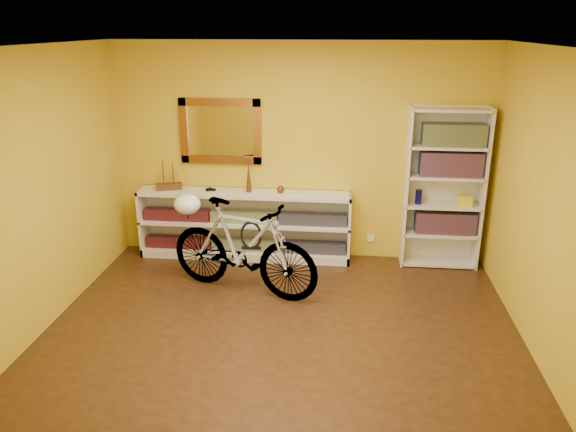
# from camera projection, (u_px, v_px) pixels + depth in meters

# --- Properties ---
(floor) EXTENTS (4.50, 4.00, 0.01)m
(floor) POSITION_uv_depth(u_px,v_px,m) (280.00, 336.00, 5.19)
(floor) COLOR black
(floor) RESTS_ON ground
(ceiling) EXTENTS (4.50, 4.00, 0.01)m
(ceiling) POSITION_uv_depth(u_px,v_px,m) (279.00, 46.00, 4.33)
(ceiling) COLOR silver
(ceiling) RESTS_ON ground
(back_wall) EXTENTS (4.50, 0.01, 2.60)m
(back_wall) POSITION_uv_depth(u_px,v_px,m) (299.00, 153.00, 6.65)
(back_wall) COLOR gold
(back_wall) RESTS_ON ground
(left_wall) EXTENTS (0.01, 4.00, 2.60)m
(left_wall) POSITION_uv_depth(u_px,v_px,m) (31.00, 196.00, 4.99)
(left_wall) COLOR gold
(left_wall) RESTS_ON ground
(right_wall) EXTENTS (0.01, 4.00, 2.60)m
(right_wall) POSITION_uv_depth(u_px,v_px,m) (552.00, 213.00, 4.54)
(right_wall) COLOR gold
(right_wall) RESTS_ON ground
(gilt_mirror) EXTENTS (0.98, 0.06, 0.78)m
(gilt_mirror) POSITION_uv_depth(u_px,v_px,m) (220.00, 131.00, 6.62)
(gilt_mirror) COLOR brown
(gilt_mirror) RESTS_ON back_wall
(wall_socket) EXTENTS (0.09, 0.02, 0.09)m
(wall_socket) POSITION_uv_depth(u_px,v_px,m) (371.00, 238.00, 6.88)
(wall_socket) COLOR silver
(wall_socket) RESTS_ON back_wall
(console_unit) EXTENTS (2.60, 0.35, 0.85)m
(console_unit) POSITION_uv_depth(u_px,v_px,m) (245.00, 225.00, 6.82)
(console_unit) COLOR silver
(console_unit) RESTS_ON floor
(cd_row_lower) EXTENTS (2.50, 0.13, 0.14)m
(cd_row_lower) POSITION_uv_depth(u_px,v_px,m) (245.00, 245.00, 6.89)
(cd_row_lower) COLOR black
(cd_row_lower) RESTS_ON console_unit
(cd_row_upper) EXTENTS (2.50, 0.13, 0.14)m
(cd_row_upper) POSITION_uv_depth(u_px,v_px,m) (244.00, 217.00, 6.77)
(cd_row_upper) COLOR navy
(cd_row_upper) RESTS_ON console_unit
(model_ship) EXTENTS (0.33, 0.22, 0.37)m
(model_ship) POSITION_uv_depth(u_px,v_px,m) (168.00, 175.00, 6.71)
(model_ship) COLOR #442813
(model_ship) RESTS_ON console_unit
(toy_car) EXTENTS (0.00, 0.00, 0.00)m
(toy_car) POSITION_uv_depth(u_px,v_px,m) (211.00, 191.00, 6.72)
(toy_car) COLOR black
(toy_car) RESTS_ON console_unit
(bronze_ornament) EXTENTS (0.07, 0.07, 0.39)m
(bronze_ornament) POSITION_uv_depth(u_px,v_px,m) (249.00, 176.00, 6.61)
(bronze_ornament) COLOR brown
(bronze_ornament) RESTS_ON console_unit
(decorative_orb) EXTENTS (0.09, 0.09, 0.09)m
(decorative_orb) POSITION_uv_depth(u_px,v_px,m) (281.00, 189.00, 6.62)
(decorative_orb) COLOR brown
(decorative_orb) RESTS_ON console_unit
(bookcase) EXTENTS (0.90, 0.30, 1.90)m
(bookcase) POSITION_uv_depth(u_px,v_px,m) (444.00, 189.00, 6.44)
(bookcase) COLOR silver
(bookcase) RESTS_ON floor
(book_row_a) EXTENTS (0.70, 0.22, 0.26)m
(book_row_a) POSITION_uv_depth(u_px,v_px,m) (445.00, 222.00, 6.57)
(book_row_a) COLOR maroon
(book_row_a) RESTS_ON bookcase
(book_row_b) EXTENTS (0.70, 0.22, 0.28)m
(book_row_b) POSITION_uv_depth(u_px,v_px,m) (451.00, 164.00, 6.33)
(book_row_b) COLOR maroon
(book_row_b) RESTS_ON bookcase
(book_row_c) EXTENTS (0.70, 0.22, 0.25)m
(book_row_c) POSITION_uv_depth(u_px,v_px,m) (454.00, 135.00, 6.22)
(book_row_c) COLOR navy
(book_row_c) RESTS_ON bookcase
(travel_mug) EXTENTS (0.08, 0.08, 0.17)m
(travel_mug) POSITION_uv_depth(u_px,v_px,m) (419.00, 197.00, 6.48)
(travel_mug) COLOR navy
(travel_mug) RESTS_ON bookcase
(red_tin) EXTENTS (0.19, 0.19, 0.20)m
(red_tin) POSITION_uv_depth(u_px,v_px,m) (430.00, 136.00, 6.28)
(red_tin) COLOR maroon
(red_tin) RESTS_ON bookcase
(yellow_bag) EXTENTS (0.17, 0.13, 0.13)m
(yellow_bag) POSITION_uv_depth(u_px,v_px,m) (465.00, 201.00, 6.41)
(yellow_bag) COLOR yellow
(yellow_bag) RESTS_ON bookcase
(bicycle) EXTENTS (0.98, 1.82, 1.04)m
(bicycle) POSITION_uv_depth(u_px,v_px,m) (243.00, 247.00, 5.89)
(bicycle) COLOR silver
(bicycle) RESTS_ON floor
(helmet) EXTENTS (0.29, 0.28, 0.22)m
(helmet) POSITION_uv_depth(u_px,v_px,m) (187.00, 204.00, 6.02)
(helmet) COLOR white
(helmet) RESTS_ON bicycle
(u_lock) EXTENTS (0.23, 0.02, 0.23)m
(u_lock) POSITION_uv_depth(u_px,v_px,m) (251.00, 235.00, 5.79)
(u_lock) COLOR black
(u_lock) RESTS_ON bicycle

